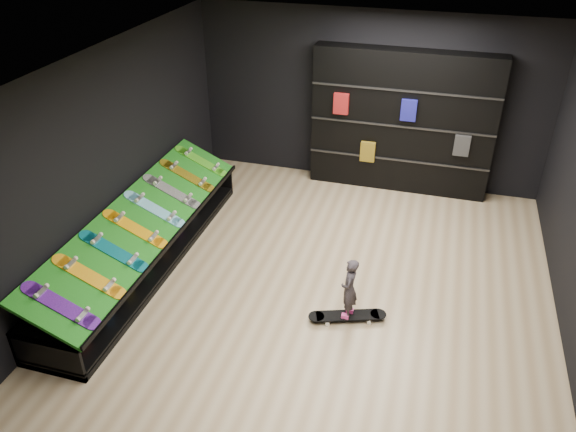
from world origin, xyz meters
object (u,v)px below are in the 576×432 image
(display_rack, at_px, (146,247))
(floor_skateboard, at_px, (347,317))
(back_shelving, at_px, (402,122))
(child, at_px, (349,299))

(display_rack, xyz_separation_m, floor_skateboard, (3.01, -0.43, -0.20))
(display_rack, xyz_separation_m, back_shelving, (3.15, 3.32, 0.97))
(floor_skateboard, bearing_deg, back_shelving, 68.47)
(child, bearing_deg, display_rack, -99.22)
(display_rack, relative_size, floor_skateboard, 4.59)
(back_shelving, xyz_separation_m, floor_skateboard, (-0.15, -3.75, -1.17))
(back_shelving, height_order, floor_skateboard, back_shelving)
(display_rack, height_order, floor_skateboard, display_rack)
(display_rack, height_order, back_shelving, back_shelving)
(back_shelving, height_order, child, back_shelving)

